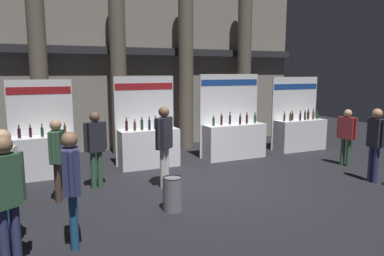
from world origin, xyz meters
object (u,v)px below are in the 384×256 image
visitor_0 (375,139)px  visitor_3 (164,139)px  exhibitor_booth_1 (148,144)px  exhibitor_booth_0 (44,153)px  visitor_2 (6,191)px  exhibitor_booth_2 (234,137)px  visitor_1 (57,153)px  exhibitor_booth_3 (299,132)px  visitor_6 (6,177)px  visitor_4 (72,179)px  trash_bin (173,194)px  visitor_7 (347,133)px  visitor_5 (96,143)px

visitor_0 → visitor_3: visitor_3 is taller
visitor_3 → exhibitor_booth_1: bearing=-138.2°
exhibitor_booth_0 → visitor_2: 4.45m
exhibitor_booth_2 → visitor_1: (-5.12, -1.80, 0.36)m
visitor_0 → visitor_1: bearing=78.6°
exhibitor_booth_3 → visitor_1: 7.94m
exhibitor_booth_3 → visitor_6: size_ratio=1.37×
visitor_1 → visitor_4: size_ratio=0.95×
exhibitor_booth_1 → trash_bin: size_ratio=3.81×
visitor_1 → visitor_7: 7.49m
visitor_5 → exhibitor_booth_2: bearing=-179.2°
visitor_3 → visitor_7: size_ratio=1.17×
exhibitor_booth_0 → exhibitor_booth_3: exhibitor_booth_3 is taller
exhibitor_booth_2 → visitor_0: size_ratio=1.44×
visitor_6 → visitor_0: bearing=57.9°
visitor_6 → visitor_7: (8.30, 1.38, -0.13)m
trash_bin → visitor_1: visitor_1 is taller
exhibitor_booth_1 → visitor_4: bearing=-120.9°
visitor_2 → visitor_4: bearing=171.7°
exhibitor_booth_3 → visitor_5: size_ratio=1.40×
visitor_5 → visitor_3: bearing=142.9°
exhibitor_booth_2 → visitor_5: exhibitor_booth_2 is taller
visitor_0 → visitor_4: 6.83m
exhibitor_booth_0 → visitor_3: 3.18m
visitor_0 → visitor_7: bearing=-21.1°
exhibitor_booth_2 → visitor_6: size_ratio=1.42×
exhibitor_booth_3 → visitor_6: (-8.53, -3.56, 0.44)m
exhibitor_booth_2 → visitor_3: bearing=-147.7°
exhibitor_booth_0 → visitor_2: bearing=-97.3°
exhibitor_booth_1 → trash_bin: 3.32m
visitor_3 → visitor_4: (-2.19, -2.14, -0.05)m
exhibitor_booth_3 → visitor_1: (-7.71, -1.88, 0.38)m
visitor_2 → visitor_3: visitor_3 is taller
exhibitor_booth_0 → visitor_6: size_ratio=1.36×
exhibitor_booth_2 → visitor_5: size_ratio=1.46×
exhibitor_booth_0 → visitor_0: (7.09, -3.62, 0.41)m
visitor_1 → visitor_2: 2.58m
visitor_3 → visitor_6: 3.49m
exhibitor_booth_1 → visitor_6: exhibitor_booth_1 is taller
exhibitor_booth_0 → visitor_5: (1.05, -1.40, 0.41)m
exhibitor_booth_2 → visitor_1: size_ratio=1.51×
exhibitor_booth_2 → visitor_1: 5.44m
exhibitor_booth_0 → visitor_4: 4.12m
exhibitor_booth_1 → visitor_6: 4.84m
exhibitor_booth_3 → visitor_3: exhibitor_booth_3 is taller
visitor_6 → visitor_2: bearing=-28.2°
visitor_4 → visitor_7: size_ratio=1.11×
exhibitor_booth_3 → visitor_2: exhibitor_booth_3 is taller
exhibitor_booth_0 → visitor_2: (-0.56, -4.39, 0.46)m
visitor_0 → visitor_2: bearing=98.2°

